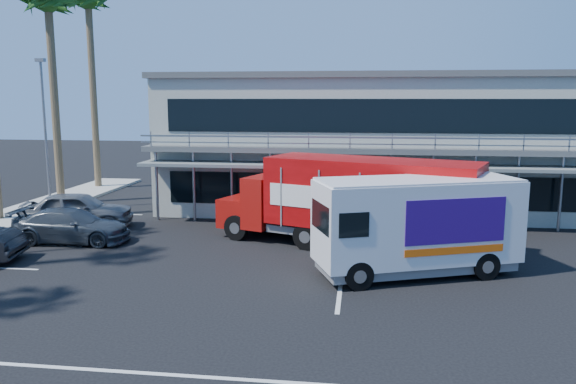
# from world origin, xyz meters

# --- Properties ---
(ground) EXTENTS (120.00, 120.00, 0.00)m
(ground) POSITION_xyz_m (0.00, 0.00, 0.00)
(ground) COLOR black
(ground) RESTS_ON ground
(building) EXTENTS (22.40, 12.00, 7.30)m
(building) POSITION_xyz_m (3.00, 14.94, 3.66)
(building) COLOR #A3A799
(building) RESTS_ON ground
(palm_e) EXTENTS (2.80, 2.80, 12.25)m
(palm_e) POSITION_xyz_m (-14.70, 13.00, 10.57)
(palm_e) COLOR brown
(palm_e) RESTS_ON ground
(palm_f) EXTENTS (2.80, 2.80, 13.25)m
(palm_f) POSITION_xyz_m (-15.10, 18.50, 11.47)
(palm_f) COLOR brown
(palm_f) RESTS_ON ground
(light_pole_far) EXTENTS (0.50, 0.25, 8.09)m
(light_pole_far) POSITION_xyz_m (-14.20, 11.00, 4.50)
(light_pole_far) COLOR gray
(light_pole_far) RESTS_ON ground
(red_truck) EXTENTS (11.06, 6.14, 3.66)m
(red_truck) POSITION_xyz_m (2.30, 5.26, 2.01)
(red_truck) COLOR maroon
(red_truck) RESTS_ON ground
(white_van) EXTENTS (7.26, 4.64, 3.36)m
(white_van) POSITION_xyz_m (4.50, 2.00, 1.78)
(white_van) COLOR silver
(white_van) RESTS_ON ground
(parked_car_d) EXTENTS (4.94, 2.14, 1.42)m
(parked_car_d) POSITION_xyz_m (-9.50, 4.63, 0.71)
(parked_car_d) COLOR #303840
(parked_car_d) RESTS_ON ground
(parked_car_e) EXTENTS (5.34, 3.03, 1.71)m
(parked_car_e) POSITION_xyz_m (-10.58, 7.20, 0.86)
(parked_car_e) COLOR slate
(parked_car_e) RESTS_ON ground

